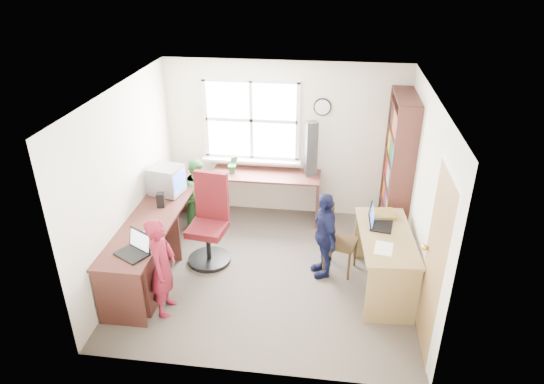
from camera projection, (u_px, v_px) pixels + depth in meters
The scene contains 19 objects.
room at pixel (271, 186), 5.92m from camera, with size 3.64×3.44×2.44m.
l_desk at pixel (163, 247), 6.08m from camera, with size 2.38×2.95×0.75m.
right_desk at pixel (385, 250), 5.83m from camera, with size 0.71×1.38×0.77m.
bookshelf at pixel (397, 172), 6.79m from camera, with size 0.30×1.02×2.10m.
swivel_chair at pixel (210, 225), 6.43m from camera, with size 0.64×0.64×1.23m.
wooden_chair at pixel (336, 238), 6.23m from camera, with size 0.47×0.47×0.89m.
crt_monitor at pixel (167, 180), 6.67m from camera, with size 0.48×0.44×0.40m.
laptop_left at pixel (135, 248), 5.43m from camera, with size 0.45×0.43×0.24m.
laptop_right at pixel (378, 221), 5.91m from camera, with size 0.34×0.39×0.24m.
speaker_a at pixel (161, 200), 6.37m from camera, with size 0.12×0.12×0.20m.
speaker_b at pixel (174, 180), 6.92m from camera, with size 0.10×0.10×0.19m.
cd_tower at pixel (311, 149), 7.12m from camera, with size 0.21×0.19×0.83m.
game_box at pixel (383, 214), 6.13m from camera, with size 0.30×0.30×0.05m.
paper_a at pixel (152, 230), 5.88m from camera, with size 0.24×0.31×0.00m.
paper_b at pixel (384, 248), 5.48m from camera, with size 0.24×0.31×0.00m.
potted_plant at pixel (233, 164), 7.30m from camera, with size 0.16×0.13×0.28m, color #2F773B.
person_red at pixel (162, 267), 5.44m from camera, with size 0.44×0.29×1.22m, color maroon.
person_green at pixel (199, 194), 7.18m from camera, with size 0.53×0.42×1.10m, color #2F7737.
person_navy at pixel (324, 235), 6.10m from camera, with size 0.68×0.28×1.17m, color #12163A.
Camera 1 is at (0.71, -5.17, 3.83)m, focal length 32.00 mm.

